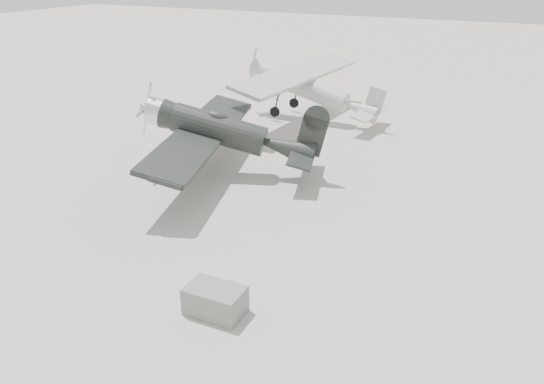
# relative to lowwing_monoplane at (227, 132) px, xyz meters

# --- Properties ---
(ground) EXTENTS (160.00, 160.00, 0.00)m
(ground) POSITION_rel_lowwing_monoplane_xyz_m (3.63, -7.31, -1.99)
(ground) COLOR #A9A696
(ground) RESTS_ON ground
(lowwing_monoplane) EXTENTS (8.48, 11.67, 3.77)m
(lowwing_monoplane) POSITION_rel_lowwing_monoplane_xyz_m (0.00, 0.00, 0.00)
(lowwing_monoplane) COLOR black
(lowwing_monoplane) RESTS_ON ground
(highwing_monoplane) EXTENTS (8.86, 12.48, 3.54)m
(highwing_monoplane) POSITION_rel_lowwing_monoplane_xyz_m (-0.16, 9.92, 0.22)
(highwing_monoplane) COLOR #9FA2A4
(highwing_monoplane) RESTS_ON ground
(equipment_block) EXTENTS (1.64, 1.03, 0.82)m
(equipment_block) POSITION_rel_lowwing_monoplane_xyz_m (5.01, -9.31, -1.59)
(equipment_block) COLOR slate
(equipment_block) RESTS_ON ground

